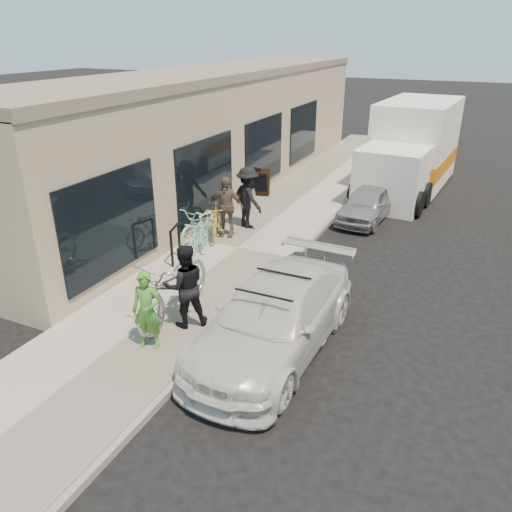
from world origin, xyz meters
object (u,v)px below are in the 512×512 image
(sedan_white, at_px, (275,317))
(cruiser_bike_b, at_px, (203,223))
(bike_rack, at_px, (175,240))
(bystander_b, at_px, (226,207))
(cruiser_bike_c, at_px, (216,221))
(bystander_a, at_px, (248,198))
(woman_rider, at_px, (147,311))
(cruiser_bike_a, at_px, (199,236))
(sandwich_board, at_px, (261,183))
(moving_truck, at_px, (411,152))
(man_standing, at_px, (185,286))
(sedan_silver, at_px, (367,204))
(tandem_bike, at_px, (175,286))

(sedan_white, xyz_separation_m, cruiser_bike_b, (-3.63, 3.63, -0.01))
(bike_rack, height_order, bystander_b, bystander_b)
(cruiser_bike_c, distance_m, bystander_a, 1.26)
(bike_rack, relative_size, woman_rider, 0.63)
(cruiser_bike_a, relative_size, bystander_b, 0.96)
(cruiser_bike_c, bearing_deg, cruiser_bike_a, -105.67)
(sedan_white, bearing_deg, bystander_a, 122.56)
(sandwich_board, relative_size, woman_rider, 0.60)
(moving_truck, bearing_deg, cruiser_bike_a, -108.71)
(sandwich_board, distance_m, moving_truck, 5.69)
(woman_rider, distance_m, cruiser_bike_b, 5.00)
(man_standing, bearing_deg, sedan_white, 143.13)
(cruiser_bike_a, distance_m, bystander_a, 2.37)
(sedan_white, bearing_deg, cruiser_bike_a, 141.33)
(moving_truck, xyz_separation_m, cruiser_bike_a, (-3.73, -8.81, -0.74))
(sandwich_board, xyz_separation_m, bystander_b, (0.65, -3.81, 0.39))
(woman_rider, relative_size, cruiser_bike_c, 0.93)
(sedan_silver, xyz_separation_m, cruiser_bike_c, (-3.35, -3.54, 0.11))
(moving_truck, relative_size, man_standing, 3.91)
(moving_truck, relative_size, bystander_b, 3.86)
(man_standing, bearing_deg, tandem_bike, -71.33)
(sandwich_board, relative_size, sedan_silver, 0.29)
(sandwich_board, height_order, bystander_a, bystander_a)
(bike_rack, relative_size, cruiser_bike_a, 0.58)
(man_standing, relative_size, cruiser_bike_a, 1.02)
(sedan_white, distance_m, man_standing, 1.80)
(man_standing, bearing_deg, bystander_b, -113.53)
(moving_truck, distance_m, cruiser_bike_c, 8.57)
(cruiser_bike_c, bearing_deg, bike_rack, -117.50)
(moving_truck, relative_size, bystander_a, 3.70)
(woman_rider, relative_size, cruiser_bike_a, 0.91)
(sandwich_board, height_order, sedan_white, sedan_white)
(bike_rack, relative_size, sandwich_board, 1.06)
(bike_rack, relative_size, cruiser_bike_b, 0.48)
(woman_rider, relative_size, cruiser_bike_b, 0.76)
(sandwich_board, distance_m, cruiser_bike_c, 4.05)
(sedan_silver, bearing_deg, moving_truck, 86.87)
(cruiser_bike_a, bearing_deg, bystander_a, 70.40)
(sandwich_board, xyz_separation_m, sedan_white, (3.91, -8.08, 0.06))
(sedan_white, bearing_deg, sandwich_board, 117.98)
(bike_rack, distance_m, cruiser_bike_c, 1.85)
(sedan_white, distance_m, bystander_b, 5.38)
(bystander_a, bearing_deg, moving_truck, -89.38)
(bike_rack, height_order, sandwich_board, bike_rack)
(bystander_a, bearing_deg, cruiser_bike_a, 112.80)
(man_standing, bearing_deg, woman_rider, 35.30)
(woman_rider, xyz_separation_m, bystander_a, (-1.05, 6.24, 0.14))
(sedan_silver, relative_size, man_standing, 1.85)
(cruiser_bike_a, xyz_separation_m, bystander_a, (0.25, 2.33, 0.39))
(tandem_bike, distance_m, man_standing, 0.46)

